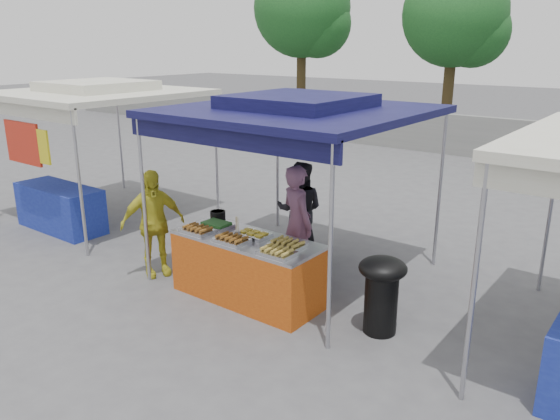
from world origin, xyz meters
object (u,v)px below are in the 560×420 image
Objects in this scene: vendor_table at (247,268)px; helper_man at (300,210)px; cooking_pot at (218,215)px; customer_person at (153,223)px; wok_burner at (382,288)px; vendor_woman at (297,224)px.

vendor_table is 1.69m from helper_man.
vendor_table is at bearing -21.58° from cooking_pot.
cooking_pot is 0.14× the size of customer_person.
cooking_pot is (-0.81, 0.32, 0.49)m from vendor_table.
customer_person is (-0.77, -0.53, -0.13)m from cooking_pot.
vendor_table is 1.00m from cooking_pot.
customer_person is (-3.37, -0.48, 0.23)m from wok_burner.
wok_burner reaches higher than vendor_table.
vendor_table is 1.81m from wok_burner.
vendor_table is 1.28× the size of customer_person.
helper_man is at bearing 150.17° from wok_burner.
customer_person is (-1.58, -0.21, 0.35)m from vendor_table.
customer_person is at bearing -145.45° from cooking_pot.
helper_man is (-0.47, 0.72, -0.07)m from vendor_woman.
vendor_woman is at bearing 161.79° from wok_burner.
helper_man is at bearing 69.35° from cooking_pot.
customer_person reaches higher than wok_burner.
vendor_woman is (0.15, 0.90, 0.41)m from vendor_table.
vendor_table is at bearing -168.58° from wok_burner.
cooking_pot is at bearing -29.70° from customer_person.
customer_person is at bearing -172.42° from vendor_table.
customer_person is at bearing -169.07° from wok_burner.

